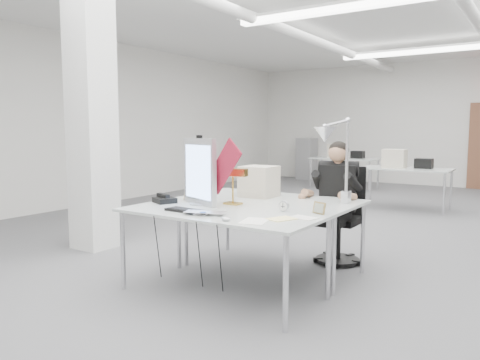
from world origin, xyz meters
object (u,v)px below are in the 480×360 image
Objects in this scene: desk_phone at (165,200)px; architect_lamp at (337,161)px; seated_person at (338,182)px; bankers_lamp at (233,186)px; office_chair at (338,219)px; desk_main at (222,212)px; laptop at (203,214)px; monitor at (200,172)px; beige_monitor at (259,181)px.

architect_lamp is (1.49, 0.70, 0.40)m from desk_phone.
seated_person is 1.26m from bankers_lamp.
architect_lamp is at bearing -84.55° from office_chair.
architect_lamp is at bearing 49.46° from desk_phone.
laptop is (-0.00, -0.27, 0.03)m from desk_main.
seated_person is 4.65× the size of desk_phone.
architect_lamp is at bearing 48.27° from monitor.
desk_main is 0.53m from monitor.
desk_main is 1.60m from office_chair.
desk_main is at bearing -122.03° from office_chair.
office_chair is at bearing 77.25° from monitor.
seated_person is 1.80m from laptop.
beige_monitor is (0.56, 0.86, 0.14)m from desk_phone.
bankers_lamp is 0.58m from beige_monitor.
monitor is (-0.88, -1.33, 0.58)m from office_chair.
architect_lamp is at bearing 45.76° from desk_main.
monitor is 0.34m from bankers_lamp.
office_chair is at bearing 73.68° from desk_phone.
desk_phone is at bearing -163.88° from architect_lamp.
architect_lamp reaches higher than beige_monitor.
monitor is 3.12× the size of desk_phone.
bankers_lamp is at bearing 82.38° from laptop.
laptop is at bearing -28.73° from monitor.
laptop is at bearing -81.99° from beige_monitor.
laptop is 1.00× the size of beige_monitor.
seated_person is at bearing 71.36° from desk_main.
desk_phone is 1.03m from beige_monitor.
bankers_lamp is 1.00m from architect_lamp.
bankers_lamp is at bearing -132.24° from office_chair.
bankers_lamp reaches higher than desk_phone.
bankers_lamp reaches higher than office_chair.
laptop is 0.41× the size of architect_lamp.
seated_person is 1.11× the size of architect_lamp.
monitor is (-0.88, -1.28, 0.17)m from seated_person.
laptop is (0.38, -0.45, -0.30)m from monitor.
monitor is at bearing -161.48° from architect_lamp.
beige_monitor reaches higher than desk_main.
monitor is 0.66m from laptop.
bankers_lamp is 1.04× the size of beige_monitor.
beige_monitor is (-0.18, 1.20, 0.15)m from laptop.
desk_main is 5.22× the size of laptop.
office_chair is 2.84× the size of laptop.
office_chair is 1.38m from bankers_lamp.
bankers_lamp is 0.42× the size of architect_lamp.
seated_person is at bearing -103.97° from office_chair.
desk_main is 1.91× the size of seated_person.
office_chair is at bearing 55.56° from laptop.
office_chair is (0.49, 1.51, -0.25)m from desk_main.
monitor reaches higher than beige_monitor.
seated_person reaches higher than beige_monitor.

